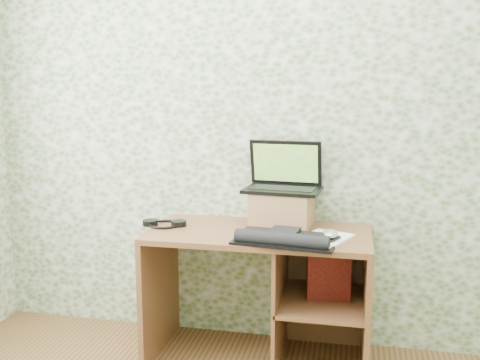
% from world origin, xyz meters
% --- Properties ---
extents(wall_back, '(3.50, 0.00, 3.50)m').
position_xyz_m(wall_back, '(0.00, 1.75, 1.30)').
color(wall_back, silver).
rests_on(wall_back, ground).
extents(desk, '(1.20, 0.60, 0.75)m').
position_xyz_m(desk, '(0.08, 1.47, 0.48)').
color(desk, brown).
rests_on(desk, floor).
extents(riser, '(0.35, 0.31, 0.20)m').
position_xyz_m(riser, '(0.11, 1.58, 0.85)').
color(riser, '#9C7645').
rests_on(riser, desk).
extents(laptop, '(0.44, 0.33, 0.28)m').
position_xyz_m(laptop, '(0.11, 1.63, 1.01)').
color(laptop, black).
rests_on(laptop, riser).
extents(keyboard, '(0.52, 0.31, 0.07)m').
position_xyz_m(keyboard, '(0.16, 1.24, 0.77)').
color(keyboard, black).
rests_on(keyboard, desk).
extents(headphones, '(0.25, 0.20, 0.03)m').
position_xyz_m(headphones, '(-0.55, 1.45, 0.76)').
color(headphones, black).
rests_on(headphones, desk).
extents(notepad, '(0.32, 0.37, 0.01)m').
position_xyz_m(notepad, '(0.35, 1.33, 0.76)').
color(notepad, white).
rests_on(notepad, desk).
extents(mouse, '(0.11, 0.13, 0.04)m').
position_xyz_m(mouse, '(0.39, 1.30, 0.78)').
color(mouse, silver).
rests_on(mouse, notepad).
extents(pen, '(0.09, 0.11, 0.01)m').
position_xyz_m(pen, '(0.39, 1.41, 0.77)').
color(pen, black).
rests_on(pen, notepad).
extents(red_box, '(0.24, 0.11, 0.27)m').
position_xyz_m(red_box, '(0.38, 1.44, 0.53)').
color(red_box, maroon).
rests_on(red_box, desk).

